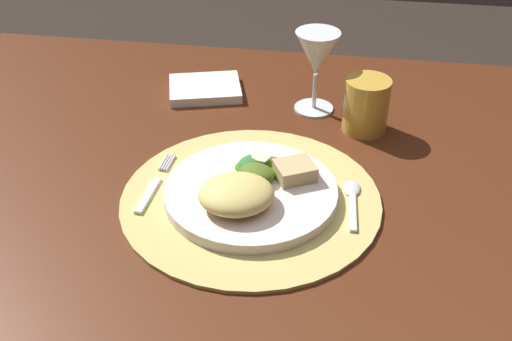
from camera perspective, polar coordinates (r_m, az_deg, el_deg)
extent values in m
cube|color=#4D2412|center=(0.98, -1.21, -1.76)|extent=(1.32, 1.01, 0.02)
cylinder|color=#4E2516|center=(1.70, -18.18, -1.42)|extent=(0.07, 0.07, 0.72)
cylinder|color=tan|center=(0.94, -0.48, -2.57)|extent=(0.39, 0.39, 0.01)
cylinder|color=silver|center=(0.93, -0.48, -2.00)|extent=(0.26, 0.26, 0.02)
ellipsoid|color=#D7BF69|center=(0.88, -1.79, -2.15)|extent=(0.13, 0.12, 0.04)
ellipsoid|color=#296C33|center=(0.96, -0.20, 0.66)|extent=(0.07, 0.06, 0.02)
ellipsoid|color=#4A6619|center=(0.97, 0.92, 0.76)|extent=(0.05, 0.04, 0.01)
ellipsoid|color=#496110|center=(0.95, 0.63, -0.21)|extent=(0.06, 0.06, 0.01)
ellipsoid|color=#4C631D|center=(0.94, 0.09, -0.24)|extent=(0.07, 0.06, 0.02)
ellipsoid|color=#367816|center=(0.95, -0.54, 0.02)|extent=(0.06, 0.05, 0.01)
cube|color=beige|center=(0.96, 0.10, 1.40)|extent=(0.02, 0.03, 0.00)
cube|color=beige|center=(0.96, 0.66, 1.11)|extent=(0.02, 0.03, 0.01)
cube|color=tan|center=(0.94, 3.52, -0.05)|extent=(0.07, 0.07, 0.02)
cube|color=silver|center=(0.95, -9.75, -2.21)|extent=(0.02, 0.09, 0.00)
cube|color=silver|center=(1.02, -8.37, 0.77)|extent=(0.00, 0.05, 0.00)
cube|color=silver|center=(1.02, -8.16, 0.75)|extent=(0.00, 0.05, 0.00)
cube|color=silver|center=(1.02, -7.94, 0.72)|extent=(0.00, 0.05, 0.00)
cube|color=silver|center=(1.02, -7.73, 0.69)|extent=(0.00, 0.05, 0.00)
cube|color=silver|center=(0.92, 8.74, -3.76)|extent=(0.01, 0.09, 0.00)
ellipsoid|color=silver|center=(0.96, 8.67, -1.61)|extent=(0.03, 0.04, 0.01)
cube|color=white|center=(1.23, -4.65, 7.41)|extent=(0.16, 0.14, 0.02)
cylinder|color=silver|center=(1.18, 5.24, 5.64)|extent=(0.07, 0.07, 0.00)
cylinder|color=silver|center=(1.16, 5.34, 7.17)|extent=(0.01, 0.01, 0.07)
cone|color=silver|center=(1.13, 5.54, 10.48)|extent=(0.08, 0.08, 0.08)
cylinder|color=gold|center=(1.10, 9.94, 5.84)|extent=(0.08, 0.08, 0.10)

